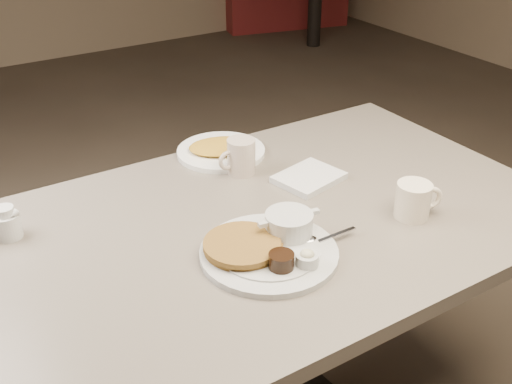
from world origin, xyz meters
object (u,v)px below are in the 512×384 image
coffee_mug_far (240,157)px  coffee_mug_near (414,200)px  main_plate (270,245)px  creamer_right (7,223)px  diner_table (260,276)px  hash_plate (221,150)px

coffee_mug_far → coffee_mug_near: bearing=-60.3°
coffee_mug_near → main_plate: bearing=171.7°
coffee_mug_far → creamer_right: size_ratio=1.31×
main_plate → creamer_right: bearing=141.7°
diner_table → creamer_right: size_ratio=17.42×
diner_table → creamer_right: bearing=154.8°
coffee_mug_far → creamer_right: (-0.62, 0.01, -0.01)m
hash_plate → creamer_right: bearing=-169.4°
coffee_mug_far → diner_table: bearing=-110.0°
coffee_mug_far → hash_plate: 0.14m
main_plate → coffee_mug_near: size_ratio=3.01×
diner_table → creamer_right: creamer_right is taller
main_plate → coffee_mug_far: bearing=68.6°
creamer_right → diner_table: bearing=-25.2°
main_plate → coffee_mug_near: bearing=-8.3°
main_plate → coffee_mug_far: 0.39m
diner_table → coffee_mug_near: (0.33, -0.18, 0.22)m
diner_table → coffee_mug_far: bearing=70.0°
diner_table → hash_plate: size_ratio=4.50×
diner_table → hash_plate: (0.10, 0.37, 0.18)m
creamer_right → hash_plate: bearing=10.6°
main_plate → creamer_right: 0.61m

